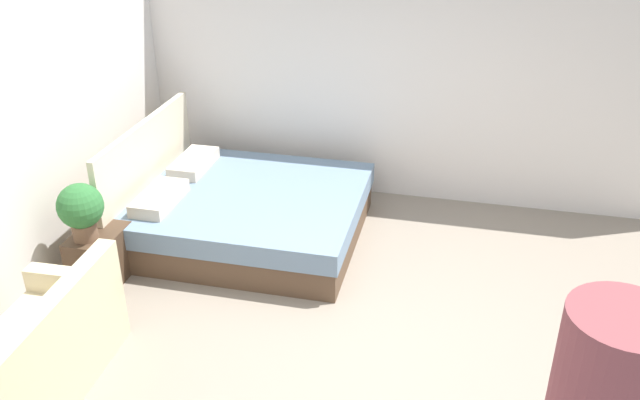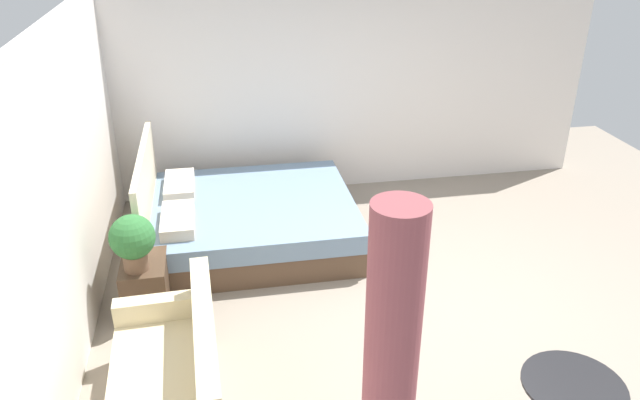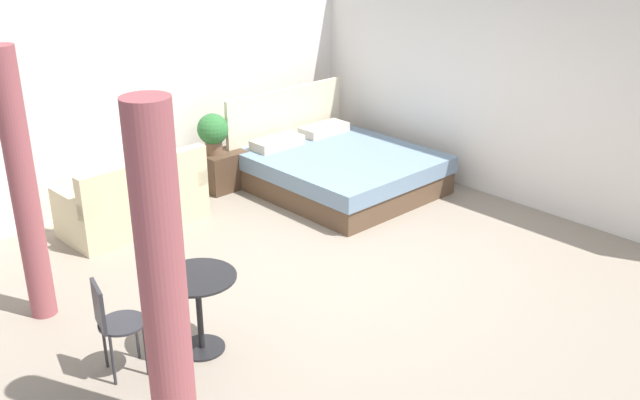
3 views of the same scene
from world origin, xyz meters
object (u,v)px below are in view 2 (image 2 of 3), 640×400
at_px(couch, 173,389).
at_px(potted_plant, 133,240).
at_px(nightstand, 146,285).
at_px(bed, 246,219).

relative_size(couch, potted_plant, 3.08).
xyz_separation_m(nightstand, potted_plant, (-0.10, 0.04, 0.54)).
bearing_deg(nightstand, potted_plant, 158.38).
relative_size(nightstand, potted_plant, 1.05).
bearing_deg(potted_plant, bed, -40.94).
xyz_separation_m(bed, couch, (-2.50, 0.69, 0.02)).
relative_size(bed, couch, 1.38).
bearing_deg(bed, potted_plant, 139.06).
xyz_separation_m(couch, nightstand, (1.43, 0.29, -0.05)).
xyz_separation_m(couch, potted_plant, (1.33, 0.33, 0.49)).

